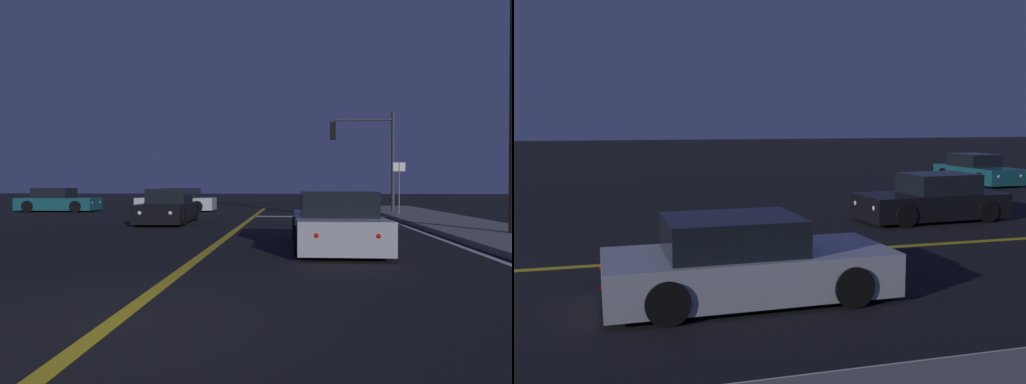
% 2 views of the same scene
% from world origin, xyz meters
% --- Properties ---
extents(lane_line_center, '(0.20, 32.24, 0.01)m').
position_xyz_m(lane_line_center, '(0.00, 9.48, 0.01)').
color(lane_line_center, gold).
rests_on(lane_line_center, ground).
extents(car_mid_block_black, '(1.99, 4.32, 1.34)m').
position_xyz_m(car_mid_block_black, '(-3.01, 13.27, 0.58)').
color(car_mid_block_black, black).
rests_on(car_mid_block_black, ground).
extents(car_parked_curb_silver, '(2.04, 4.59, 1.34)m').
position_xyz_m(car_parked_curb_silver, '(2.89, 6.37, 0.58)').
color(car_parked_curb_silver, '#B2B5BA').
rests_on(car_parked_curb_silver, ground).
extents(car_lead_oncoming_teal, '(4.41, 2.02, 1.34)m').
position_xyz_m(car_lead_oncoming_teal, '(-11.43, 20.64, 0.58)').
color(car_lead_oncoming_teal, '#195960').
rests_on(car_lead_oncoming_teal, ground).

